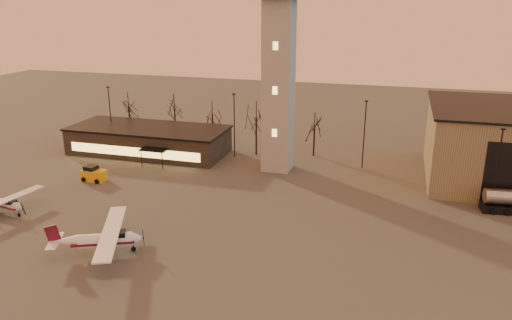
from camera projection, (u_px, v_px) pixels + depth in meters
The scene contains 8 objects.
ground at pixel (200, 269), 46.45m from camera, with size 220.00×220.00×0.00m, color #42403D.
control_tower at pixel (279, 57), 68.79m from camera, with size 6.80×6.80×32.60m.
terminal at pixel (149, 140), 80.84m from camera, with size 25.40×12.20×4.30m.
light_poles at pixel (283, 132), 72.95m from camera, with size 58.50×12.25×10.14m.
tree_row at pixel (212, 111), 84.02m from camera, with size 37.20×9.20×8.80m.
cessna_front at pixel (108, 242), 49.05m from camera, with size 9.87×11.86×3.39m.
cessna_rear at pixel (6, 206), 58.16m from camera, with size 7.89×9.94×2.73m.
service_cart at pixel (94, 175), 68.81m from camera, with size 3.43×2.33×2.09m.
Camera 1 is at (16.54, -37.92, 24.04)m, focal length 35.00 mm.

